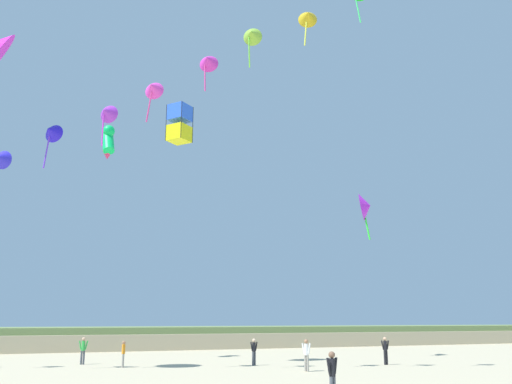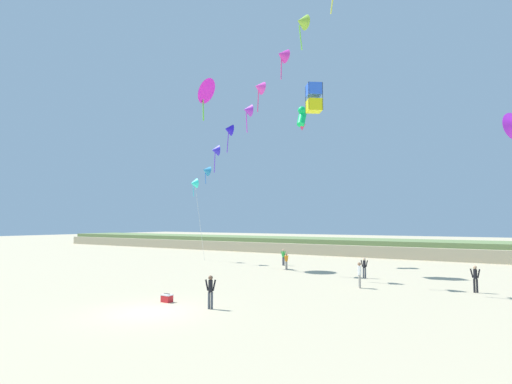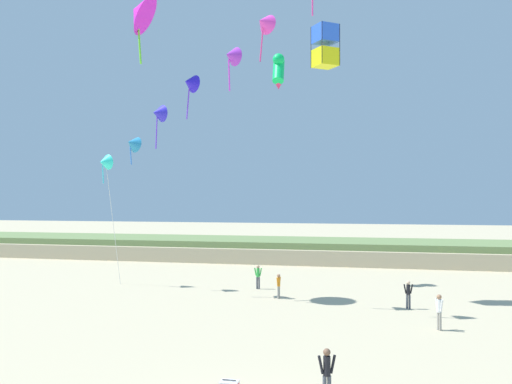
% 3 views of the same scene
% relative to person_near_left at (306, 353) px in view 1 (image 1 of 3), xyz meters
% --- Properties ---
extents(dune_ridge, '(120.00, 10.64, 2.02)m').
position_rel_person_near_left_xyz_m(dune_ridge, '(-6.30, 27.81, 0.03)').
color(dune_ridge, tan).
rests_on(dune_ridge, ground).
extents(person_near_left, '(0.36, 0.55, 1.68)m').
position_rel_person_near_left_xyz_m(person_near_left, '(0.00, 0.00, 0.00)').
color(person_near_left, gray).
rests_on(person_near_left, ground).
extents(person_near_right, '(0.55, 0.22, 1.58)m').
position_rel_person_near_left_xyz_m(person_near_right, '(-1.16, 4.76, -0.06)').
color(person_near_right, '#474C56').
rests_on(person_near_right, ground).
extents(person_mid_center, '(0.57, 0.30, 1.66)m').
position_rel_person_near_left_xyz_m(person_mid_center, '(-4.27, -10.27, -0.01)').
color(person_mid_center, '#474C56').
rests_on(person_mid_center, ground).
extents(person_far_left, '(0.58, 0.23, 1.66)m').
position_rel_person_near_left_xyz_m(person_far_left, '(6.58, 2.12, -0.01)').
color(person_far_left, black).
rests_on(person_far_left, ground).
extents(person_far_right, '(0.22, 0.53, 1.51)m').
position_rel_person_near_left_xyz_m(person_far_right, '(-8.82, 6.26, -0.10)').
color(person_far_right, gray).
rests_on(person_far_right, ground).
extents(person_far_center, '(0.58, 0.22, 1.64)m').
position_rel_person_near_left_xyz_m(person_far_center, '(-10.84, 9.41, -0.02)').
color(person_far_center, '#474C56').
rests_on(person_far_center, ground).
extents(kite_banner_string, '(30.33, 16.74, 24.71)m').
position_rel_person_near_left_xyz_m(kite_banner_string, '(-7.26, 0.91, 15.50)').
color(kite_banner_string, '#30EEDB').
extents(large_kite_low_lead, '(1.81, 1.81, 2.53)m').
position_rel_person_near_left_xyz_m(large_kite_low_lead, '(-5.93, 6.30, 14.52)').
color(large_kite_low_lead, yellow).
extents(large_kite_mid_trail, '(0.96, 1.67, 2.63)m').
position_rel_person_near_left_xyz_m(large_kite_mid_trail, '(-9.88, 11.97, 14.60)').
color(large_kite_mid_trail, '#0DCF5D').
extents(large_kite_outer_drift, '(2.11, 2.31, 3.74)m').
position_rel_person_near_left_xyz_m(large_kite_outer_drift, '(9.28, 7.56, 10.29)').
color(large_kite_outer_drift, '#BD26E1').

